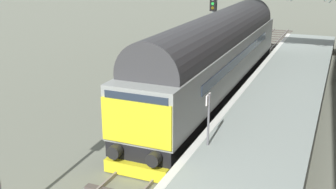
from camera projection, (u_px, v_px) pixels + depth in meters
ground_plane at (183, 130)px, 18.74m from camera, size 140.00×140.00×0.00m
track_main at (183, 129)px, 18.72m from camera, size 2.50×60.00×0.15m
station_platform at (264, 132)px, 17.25m from camera, size 4.00×44.00×1.01m
diesel_locomotive at (217, 53)px, 22.42m from camera, size 2.74×19.68×4.68m
signal_post_mid at (213, 23)px, 28.89m from camera, size 0.44×0.22×4.91m
platform_number_sign at (208, 112)px, 14.49m from camera, size 0.10×0.44×1.90m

